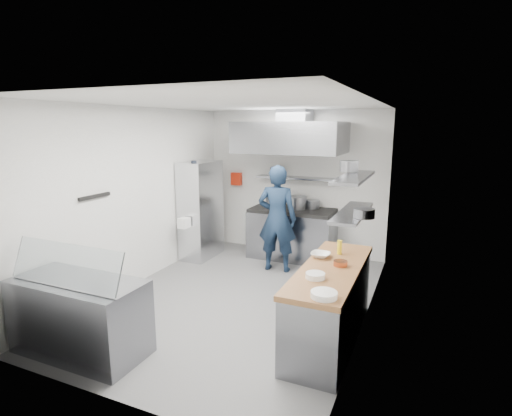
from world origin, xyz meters
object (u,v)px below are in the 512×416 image
at_px(chef, 277,219).
at_px(display_case, 80,317).
at_px(gas_range, 292,235).
at_px(wire_rack, 201,210).

distance_m(chef, display_case, 3.54).
bearing_deg(display_case, gas_range, 74.98).
bearing_deg(display_case, wire_rack, 98.72).
bearing_deg(chef, gas_range, -99.06).
relative_size(gas_range, wire_rack, 0.86).
height_order(chef, wire_rack, chef).
xyz_separation_m(chef, display_case, (-1.08, -3.33, -0.50)).
relative_size(gas_range, display_case, 1.07).
bearing_deg(chef, wire_rack, -11.94).
height_order(wire_rack, display_case, wire_rack).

